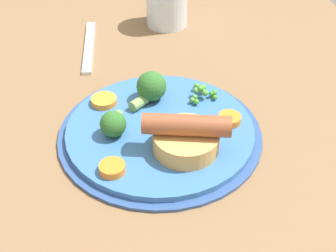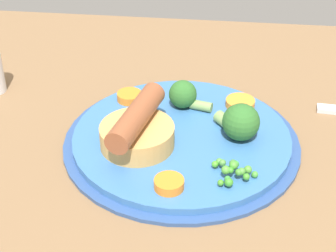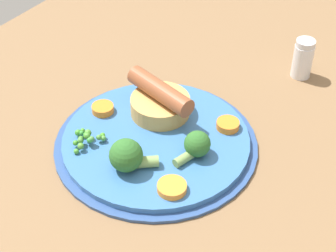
{
  "view_description": "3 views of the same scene",
  "coord_description": "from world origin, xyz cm",
  "px_view_note": "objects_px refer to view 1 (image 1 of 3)",
  "views": [
    {
      "loc": [
        -47.36,
        9.74,
        45.63
      ],
      "look_at": [
        0.59,
        1.85,
        5.87
      ],
      "focal_mm": 50.0,
      "sensor_mm": 36.0,
      "label": 1
    },
    {
      "loc": [
        7.0,
        -52.08,
        43.16
      ],
      "look_at": [
        0.77,
        1.52,
        6.34
      ],
      "focal_mm": 60.0,
      "sensor_mm": 36.0,
      "label": 2
    },
    {
      "loc": [
        49.43,
        36.83,
        56.39
      ],
      "look_at": [
        0.86,
        3.76,
        6.1
      ],
      "focal_mm": 60.0,
      "sensor_mm": 36.0,
      "label": 3
    }
  ],
  "objects_px": {
    "broccoli_floret_far": "(151,87)",
    "dinner_plate": "(160,132)",
    "carrot_slice_0": "(230,119)",
    "carrot_slice_2": "(104,101)",
    "broccoli_floret_near": "(114,124)",
    "sausage_pudding": "(184,136)",
    "fork": "(89,47)",
    "carrot_slice_3": "(112,168)",
    "pea_pile": "(202,91)"
  },
  "relations": [
    {
      "from": "broccoli_floret_far",
      "to": "dinner_plate",
      "type": "bearing_deg",
      "value": -127.08
    },
    {
      "from": "carrot_slice_0",
      "to": "carrot_slice_2",
      "type": "relative_size",
      "value": 0.85
    },
    {
      "from": "broccoli_floret_near",
      "to": "carrot_slice_0",
      "type": "xyz_separation_m",
      "value": [
        -0.0,
        -0.16,
        -0.01
      ]
    },
    {
      "from": "sausage_pudding",
      "to": "carrot_slice_0",
      "type": "relative_size",
      "value": 3.61
    },
    {
      "from": "dinner_plate",
      "to": "fork",
      "type": "xyz_separation_m",
      "value": [
        0.26,
        0.09,
        -0.0
      ]
    },
    {
      "from": "broccoli_floret_near",
      "to": "fork",
      "type": "xyz_separation_m",
      "value": [
        0.26,
        0.03,
        -0.03
      ]
    },
    {
      "from": "broccoli_floret_near",
      "to": "carrot_slice_0",
      "type": "bearing_deg",
      "value": 104.14
    },
    {
      "from": "carrot_slice_2",
      "to": "carrot_slice_3",
      "type": "relative_size",
      "value": 1.15
    },
    {
      "from": "broccoli_floret_far",
      "to": "carrot_slice_3",
      "type": "height_order",
      "value": "broccoli_floret_far"
    },
    {
      "from": "sausage_pudding",
      "to": "broccoli_floret_near",
      "type": "height_order",
      "value": "sausage_pudding"
    },
    {
      "from": "carrot_slice_2",
      "to": "carrot_slice_3",
      "type": "distance_m",
      "value": 0.14
    },
    {
      "from": "broccoli_floret_near",
      "to": "sausage_pudding",
      "type": "bearing_deg",
      "value": 76.72
    },
    {
      "from": "broccoli_floret_near",
      "to": "carrot_slice_0",
      "type": "height_order",
      "value": "broccoli_floret_near"
    },
    {
      "from": "broccoli_floret_far",
      "to": "carrot_slice_3",
      "type": "bearing_deg",
      "value": -155.44
    },
    {
      "from": "sausage_pudding",
      "to": "pea_pile",
      "type": "relative_size",
      "value": 2.27
    },
    {
      "from": "dinner_plate",
      "to": "fork",
      "type": "height_order",
      "value": "dinner_plate"
    },
    {
      "from": "sausage_pudding",
      "to": "carrot_slice_0",
      "type": "xyz_separation_m",
      "value": [
        0.05,
        -0.07,
        -0.02
      ]
    },
    {
      "from": "sausage_pudding",
      "to": "fork",
      "type": "height_order",
      "value": "sausage_pudding"
    },
    {
      "from": "pea_pile",
      "to": "carrot_slice_3",
      "type": "xyz_separation_m",
      "value": [
        -0.14,
        0.14,
        -0.0
      ]
    },
    {
      "from": "dinner_plate",
      "to": "pea_pile",
      "type": "bearing_deg",
      "value": -49.53
    },
    {
      "from": "carrot_slice_0",
      "to": "dinner_plate",
      "type": "bearing_deg",
      "value": 87.67
    },
    {
      "from": "dinner_plate",
      "to": "sausage_pudding",
      "type": "xyz_separation_m",
      "value": [
        -0.05,
        -0.02,
        0.03
      ]
    },
    {
      "from": "pea_pile",
      "to": "sausage_pudding",
      "type": "bearing_deg",
      "value": 156.56
    },
    {
      "from": "carrot_slice_0",
      "to": "carrot_slice_2",
      "type": "distance_m",
      "value": 0.19
    },
    {
      "from": "carrot_slice_0",
      "to": "broccoli_floret_near",
      "type": "bearing_deg",
      "value": 89.56
    },
    {
      "from": "carrot_slice_2",
      "to": "sausage_pudding",
      "type": "bearing_deg",
      "value": -140.43
    },
    {
      "from": "sausage_pudding",
      "to": "fork",
      "type": "distance_m",
      "value": 0.33
    },
    {
      "from": "dinner_plate",
      "to": "broccoli_floret_far",
      "type": "bearing_deg",
      "value": 3.07
    },
    {
      "from": "carrot_slice_0",
      "to": "sausage_pudding",
      "type": "bearing_deg",
      "value": 121.6
    },
    {
      "from": "dinner_plate",
      "to": "pea_pile",
      "type": "distance_m",
      "value": 0.1
    },
    {
      "from": "broccoli_floret_near",
      "to": "carrot_slice_3",
      "type": "distance_m",
      "value": 0.07
    },
    {
      "from": "broccoli_floret_far",
      "to": "broccoli_floret_near",
      "type": "bearing_deg",
      "value": -170.46
    },
    {
      "from": "broccoli_floret_far",
      "to": "carrot_slice_3",
      "type": "relative_size",
      "value": 1.82
    },
    {
      "from": "pea_pile",
      "to": "carrot_slice_3",
      "type": "bearing_deg",
      "value": 133.68
    },
    {
      "from": "dinner_plate",
      "to": "broccoli_floret_far",
      "type": "xyz_separation_m",
      "value": [
        0.07,
        0.0,
        0.03
      ]
    },
    {
      "from": "dinner_plate",
      "to": "sausage_pudding",
      "type": "bearing_deg",
      "value": -153.63
    },
    {
      "from": "broccoli_floret_near",
      "to": "carrot_slice_2",
      "type": "bearing_deg",
      "value": -157.75
    },
    {
      "from": "broccoli_floret_far",
      "to": "fork",
      "type": "relative_size",
      "value": 0.33
    },
    {
      "from": "broccoli_floret_near",
      "to": "broccoli_floret_far",
      "type": "bearing_deg",
      "value": 154.28
    },
    {
      "from": "broccoli_floret_far",
      "to": "fork",
      "type": "xyz_separation_m",
      "value": [
        0.19,
        0.09,
        -0.03
      ]
    },
    {
      "from": "pea_pile",
      "to": "fork",
      "type": "height_order",
      "value": "pea_pile"
    },
    {
      "from": "sausage_pudding",
      "to": "broccoli_floret_far",
      "type": "bearing_deg",
      "value": -63.36
    },
    {
      "from": "dinner_plate",
      "to": "broccoli_floret_near",
      "type": "height_order",
      "value": "broccoli_floret_near"
    },
    {
      "from": "carrot_slice_2",
      "to": "fork",
      "type": "bearing_deg",
      "value": 5.13
    },
    {
      "from": "carrot_slice_2",
      "to": "pea_pile",
      "type": "bearing_deg",
      "value": -92.7
    },
    {
      "from": "broccoli_floret_far",
      "to": "carrot_slice_2",
      "type": "distance_m",
      "value": 0.07
    },
    {
      "from": "broccoli_floret_far",
      "to": "carrot_slice_2",
      "type": "height_order",
      "value": "broccoli_floret_far"
    },
    {
      "from": "carrot_slice_0",
      "to": "carrot_slice_3",
      "type": "relative_size",
      "value": 0.98
    },
    {
      "from": "carrot_slice_3",
      "to": "carrot_slice_2",
      "type": "bearing_deg",
      "value": 0.71
    },
    {
      "from": "broccoli_floret_near",
      "to": "carrot_slice_3",
      "type": "xyz_separation_m",
      "value": [
        -0.07,
        0.01,
        -0.01
      ]
    }
  ]
}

